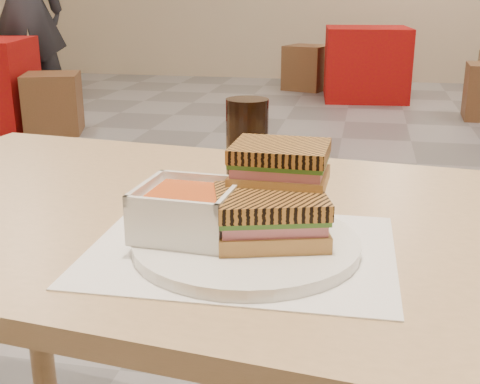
% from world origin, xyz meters
% --- Properties ---
extents(main_table, '(1.27, 0.83, 0.75)m').
position_xyz_m(main_table, '(-0.06, -1.89, 0.64)').
color(main_table, tan).
rests_on(main_table, ground).
extents(tray_liner, '(0.38, 0.30, 0.00)m').
position_xyz_m(tray_liner, '(0.02, -2.02, 0.75)').
color(tray_liner, white).
rests_on(tray_liner, main_table).
extents(plate, '(0.28, 0.28, 0.01)m').
position_xyz_m(plate, '(0.02, -2.02, 0.76)').
color(plate, white).
rests_on(plate, tray_liner).
extents(soup_bowl, '(0.12, 0.12, 0.06)m').
position_xyz_m(soup_bowl, '(-0.05, -2.02, 0.79)').
color(soup_bowl, white).
rests_on(soup_bowl, plate).
extents(panini_lower, '(0.15, 0.14, 0.06)m').
position_xyz_m(panini_lower, '(0.05, -2.01, 0.80)').
color(panini_lower, tan).
rests_on(panini_lower, plate).
extents(panini_upper, '(0.12, 0.10, 0.05)m').
position_xyz_m(panini_upper, '(0.05, -1.95, 0.84)').
color(panini_upper, tan).
rests_on(panini_upper, panini_lower).
extents(cola_glass, '(0.07, 0.07, 0.14)m').
position_xyz_m(cola_glass, '(-0.03, -1.76, 0.82)').
color(cola_glass, black).
rests_on(cola_glass, main_table).
extents(bg_table_2, '(0.87, 0.87, 0.70)m').
position_xyz_m(bg_table_2, '(0.14, 3.70, 0.35)').
color(bg_table_2, maroon).
rests_on(bg_table_2, ground).
extents(bg_chair_0r, '(0.51, 0.51, 0.45)m').
position_xyz_m(bg_chair_0r, '(-2.18, 1.64, 0.23)').
color(bg_chair_0r, brown).
rests_on(bg_chair_0r, ground).
extents(bg_chair_2l, '(0.54, 0.54, 0.48)m').
position_xyz_m(bg_chair_2l, '(-0.50, 4.19, 0.24)').
color(bg_chair_2l, brown).
rests_on(bg_chair_2l, ground).
extents(patron_a, '(0.77, 0.69, 1.78)m').
position_xyz_m(patron_a, '(-2.74, 2.34, 0.89)').
color(patron_a, black).
rests_on(patron_a, ground).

